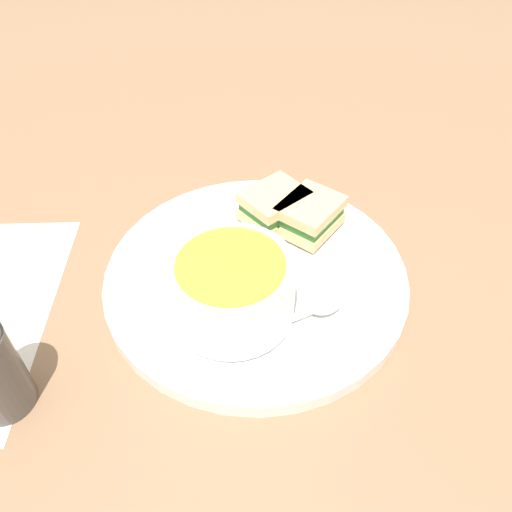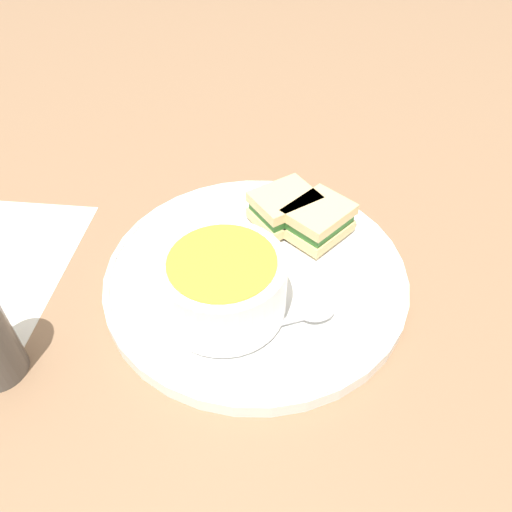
{
  "view_description": "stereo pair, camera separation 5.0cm",
  "coord_description": "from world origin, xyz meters",
  "px_view_note": "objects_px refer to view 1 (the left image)",
  "views": [
    {
      "loc": [
        -0.13,
        0.33,
        0.39
      ],
      "look_at": [
        0.0,
        0.0,
        0.04
      ],
      "focal_mm": 35.0,
      "sensor_mm": 36.0,
      "label": 1
    },
    {
      "loc": [
        -0.18,
        0.31,
        0.39
      ],
      "look_at": [
        0.0,
        0.0,
        0.04
      ],
      "focal_mm": 35.0,
      "sensor_mm": 36.0,
      "label": 2
    }
  ],
  "objects_px": {
    "spoon": "(318,307)",
    "sandwich_half_far": "(274,205)",
    "soup_bowl": "(227,287)",
    "sandwich_half_near": "(310,215)"
  },
  "relations": [
    {
      "from": "spoon",
      "to": "sandwich_half_far",
      "type": "relative_size",
      "value": 1.02
    },
    {
      "from": "sandwich_half_near",
      "to": "sandwich_half_far",
      "type": "relative_size",
      "value": 0.93
    },
    {
      "from": "sandwich_half_far",
      "to": "spoon",
      "type": "bearing_deg",
      "value": 126.69
    },
    {
      "from": "sandwich_half_near",
      "to": "sandwich_half_far",
      "type": "height_order",
      "value": "same"
    },
    {
      "from": "soup_bowl",
      "to": "sandwich_half_far",
      "type": "xyz_separation_m",
      "value": [
        0.01,
        -0.14,
        -0.01
      ]
    },
    {
      "from": "spoon",
      "to": "soup_bowl",
      "type": "bearing_deg",
      "value": 153.66
    },
    {
      "from": "spoon",
      "to": "sandwich_half_far",
      "type": "bearing_deg",
      "value": 79.74
    },
    {
      "from": "soup_bowl",
      "to": "sandwich_half_far",
      "type": "bearing_deg",
      "value": -87.57
    },
    {
      "from": "soup_bowl",
      "to": "spoon",
      "type": "distance_m",
      "value": 0.09
    },
    {
      "from": "sandwich_half_near",
      "to": "spoon",
      "type": "bearing_deg",
      "value": 110.96
    }
  ]
}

